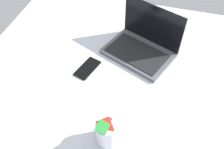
# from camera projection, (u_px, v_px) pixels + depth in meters

# --- Properties ---
(bed_mattress) EXTENTS (1.80, 1.40, 0.18)m
(bed_mattress) POSITION_uv_depth(u_px,v_px,m) (155.00, 107.00, 1.16)
(bed_mattress) COLOR #B7BCC6
(bed_mattress) RESTS_ON ground
(laptop) EXTENTS (0.39, 0.34, 0.23)m
(laptop) POSITION_uv_depth(u_px,v_px,m) (142.00, 45.00, 1.25)
(laptop) COLOR #4C4C51
(laptop) RESTS_ON bed_mattress
(snack_cup) EXTENTS (0.09, 0.09, 0.14)m
(snack_cup) POSITION_uv_depth(u_px,v_px,m) (107.00, 131.00, 0.91)
(snack_cup) COLOR silver
(snack_cup) RESTS_ON bed_mattress
(cell_phone) EXTENTS (0.11, 0.15, 0.01)m
(cell_phone) POSITION_uv_depth(u_px,v_px,m) (88.00, 68.00, 1.20)
(cell_phone) COLOR black
(cell_phone) RESTS_ON bed_mattress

